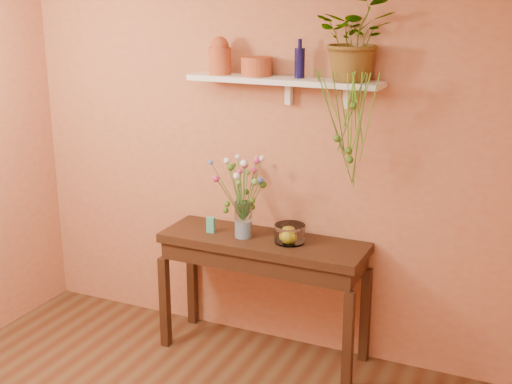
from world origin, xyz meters
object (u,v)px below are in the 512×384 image
at_px(blue_bottle, 300,62).
at_px(glass_vase, 243,222).
at_px(sideboard, 263,256).
at_px(bouquet, 242,179).
at_px(glass_bowl, 290,234).
at_px(terracotta_jug, 220,56).
at_px(spider_plant, 356,38).

bearing_deg(blue_bottle, glass_vase, -152.38).
xyz_separation_m(sideboard, bouquet, (-0.14, -0.02, 0.53)).
xyz_separation_m(sideboard, glass_bowl, (0.19, 0.01, 0.18)).
relative_size(terracotta_jug, spider_plant, 0.48).
height_order(terracotta_jug, bouquet, terracotta_jug).
distance_m(spider_plant, glass_vase, 1.42).
relative_size(sideboard, glass_bowl, 6.90).
xyz_separation_m(spider_plant, bouquet, (-0.69, -0.16, -0.93)).
height_order(glass_vase, glass_bowl, glass_vase).
xyz_separation_m(blue_bottle, bouquet, (-0.33, -0.17, -0.77)).
height_order(blue_bottle, glass_bowl, blue_bottle).
height_order(bouquet, glass_bowl, bouquet).
bearing_deg(bouquet, glass_bowl, 5.23).
bearing_deg(sideboard, spider_plant, 13.99).
xyz_separation_m(sideboard, blue_bottle, (0.19, 0.14, 1.30)).
height_order(sideboard, bouquet, bouquet).
height_order(sideboard, blue_bottle, blue_bottle).
bearing_deg(glass_vase, spider_plant, 13.47).
bearing_deg(glass_bowl, terracotta_jug, 169.77).
bearing_deg(glass_vase, terracotta_jug, 149.83).
xyz_separation_m(bouquet, glass_bowl, (0.33, 0.03, -0.35)).
bearing_deg(glass_bowl, spider_plant, 20.06).
relative_size(terracotta_jug, glass_bowl, 1.21).
height_order(spider_plant, bouquet, spider_plant).
bearing_deg(sideboard, bouquet, -170.16).
bearing_deg(glass_vase, sideboard, 11.34).
distance_m(sideboard, terracotta_jug, 1.37).
relative_size(sideboard, glass_vase, 5.77).
bearing_deg(bouquet, glass_vase, -22.81).
distance_m(blue_bottle, spider_plant, 0.40).
bearing_deg(glass_vase, blue_bottle, 27.62).
xyz_separation_m(spider_plant, glass_vase, (-0.69, -0.16, -1.23)).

